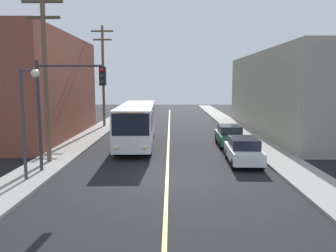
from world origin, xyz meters
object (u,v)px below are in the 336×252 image
utility_pole_near (45,70)px  traffic_signal_left_corner (67,95)px  parked_car_green (229,135)px  utility_pole_mid (103,72)px  city_bus (137,122)px  parked_car_white (243,150)px  street_lamp_left (27,108)px

utility_pole_near → traffic_signal_left_corner: (1.89, -2.19, -1.39)m
utility_pole_near → parked_car_green: bearing=26.7°
utility_pole_mid → traffic_signal_left_corner: bearing=-84.6°
parked_car_green → utility_pole_near: utility_pole_near is taller
city_bus → parked_car_white: 9.73m
city_bus → parked_car_green: bearing=-3.6°
city_bus → traffic_signal_left_corner: size_ratio=2.04×
utility_pole_mid → parked_car_white: bearing=-55.6°
city_bus → utility_pole_mid: size_ratio=1.12×
city_bus → traffic_signal_left_corner: traffic_signal_left_corner is taller
utility_pole_near → street_lamp_left: 4.46m
utility_pole_near → utility_pole_mid: size_ratio=0.92×
utility_pole_near → traffic_signal_left_corner: bearing=-49.3°
utility_pole_mid → street_lamp_left: bearing=-88.9°
utility_pole_near → street_lamp_left: bearing=-83.2°
city_bus → parked_car_white: size_ratio=2.74×
parked_car_white → city_bus: bearing=137.5°
city_bus → parked_car_green: (7.32, -0.46, -0.98)m
city_bus → parked_car_green: city_bus is taller
city_bus → parked_car_white: (7.14, -6.54, -0.98)m
parked_car_white → street_lamp_left: street_lamp_left is taller
utility_pole_mid → city_bus: bearing=-66.3°
utility_pole_near → utility_pole_mid: utility_pole_mid is taller
city_bus → utility_pole_mid: bearing=113.7°
parked_car_green → utility_pole_near: 14.40m
traffic_signal_left_corner → street_lamp_left: traffic_signal_left_corner is taller
city_bus → street_lamp_left: street_lamp_left is taller
utility_pole_near → utility_pole_mid: bearing=89.9°
parked_car_green → street_lamp_left: street_lamp_left is taller
utility_pole_near → street_lamp_left: (0.47, -3.98, -1.96)m
utility_pole_mid → street_lamp_left: utility_pole_mid is taller
parked_car_green → city_bus: bearing=176.4°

